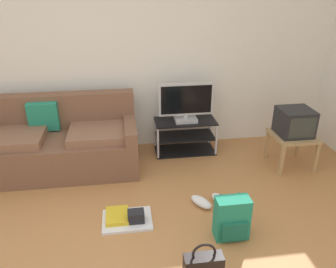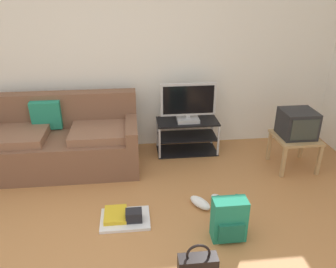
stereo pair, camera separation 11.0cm
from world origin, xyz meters
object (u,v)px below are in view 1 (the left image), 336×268
Objects in this scene: crt_tv at (295,122)px; sneakers_pair at (211,201)px; backpack at (232,219)px; floor_tray at (127,218)px; couch at (59,143)px; flat_tv at (186,103)px; side_table at (292,140)px; handbag at (203,267)px; tv_stand at (185,136)px.

crt_tv is 0.89× the size of sneakers_pair.
backpack is 0.85× the size of floor_tray.
couch reaches higher than crt_tv.
crt_tv is (1.25, -0.53, -0.13)m from flat_tv.
backpack is (0.10, -1.74, -0.51)m from flat_tv.
side_table reaches higher than backpack.
tv_stand is at bearing 83.01° from handbag.
tv_stand reaches higher than floor_tray.
backpack is 1.02m from floor_tray.
flat_tv is at bearing 157.06° from crt_tv.
couch is 3.74× the size of side_table.
tv_stand is 1.97× the size of backpack.
side_table is at bearing -24.41° from tv_stand.
tv_stand reaches higher than side_table.
handbag is (-0.37, -0.45, -0.07)m from backpack.
couch is 4.23× the size of sneakers_pair.
side_table is (2.87, -0.34, 0.02)m from couch.
sneakers_pair is at bearing -149.55° from crt_tv.
tv_stand is at bearing 156.20° from crt_tv.
flat_tv is (-0.00, -0.02, 0.49)m from tv_stand.
tv_stand is 1.42m from crt_tv.
crt_tv reaches higher than backpack.
backpack reaches higher than floor_tray.
backpack is at bearing -41.72° from couch.
floor_tray is at bearing 172.06° from backpack.
floor_tray is at bearing -121.43° from flat_tv.
couch is at bearing 173.16° from side_table.
couch is 5.17× the size of handbag.
couch reaches higher than floor_tray.
side_table reaches higher than handbag.
side_table reaches higher than floor_tray.
sneakers_pair is at bearing -150.12° from side_table.
side_table is at bearing -90.00° from crt_tv.
flat_tv is 1.76m from floor_tray.
backpack is at bearing -83.62° from sneakers_pair.
couch is at bearing -172.11° from tv_stand.
handbag is at bearing -97.06° from flat_tv.
flat_tv reaches higher than side_table.
handbag is (-0.27, -2.21, -0.10)m from tv_stand.
tv_stand is 2.24× the size of handbag.
handbag is (1.35, -1.98, -0.20)m from couch.
handbag is at bearing -117.24° from backpack.
tv_stand is at bearing 58.97° from floor_tray.
couch is 2.31× the size of tv_stand.
floor_tray is (-0.58, 0.80, -0.09)m from handbag.
couch is 1.98m from sneakers_pair.
tv_stand is at bearing 7.89° from couch.
flat_tv is 1.82× the size of crt_tv.
couch reaches higher than sneakers_pair.
side_table is 1.13× the size of sneakers_pair.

